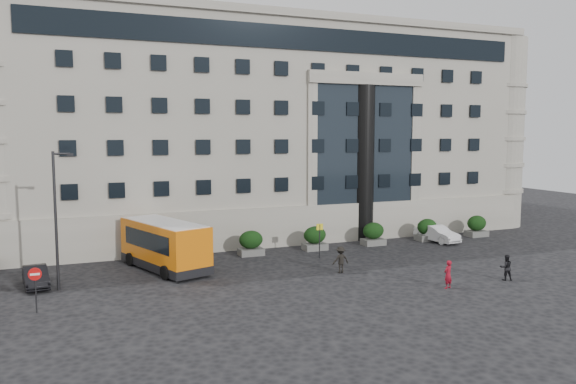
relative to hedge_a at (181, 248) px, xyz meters
name	(u,v)px	position (x,y,z in m)	size (l,w,h in m)	color
ground	(272,283)	(4.00, -7.80, -0.93)	(120.00, 120.00, 0.00)	black
civic_building	(252,133)	(10.00, 14.20, 8.07)	(44.00, 24.00, 18.00)	gray
entrance_column	(363,163)	(16.00, 2.50, 5.57)	(1.80, 1.80, 13.00)	black
hedge_a	(181,248)	(0.00, 0.00, 0.00)	(1.80, 1.26, 1.84)	#535250
hedge_b	(251,243)	(5.20, 0.00, 0.00)	(1.80, 1.26, 1.84)	#535250
hedge_c	(315,238)	(10.40, 0.00, 0.00)	(1.80, 1.26, 1.84)	#535250
hedge_d	(373,234)	(15.60, 0.00, 0.00)	(1.80, 1.26, 1.84)	#535250
hedge_e	(427,230)	(20.80, 0.00, 0.00)	(1.80, 1.26, 1.84)	#535250
hedge_f	(477,226)	(26.00, 0.00, 0.00)	(1.80, 1.26, 1.84)	#535250
street_lamp	(57,215)	(-7.94, -4.80, 3.44)	(1.16, 0.18, 8.00)	#262628
bus_stop_sign	(320,235)	(9.50, -2.80, 0.80)	(0.50, 0.08, 2.52)	#262628
no_entry_sign	(35,281)	(-9.00, -8.84, 0.72)	(0.64, 0.16, 2.32)	#262628
minibus	(165,243)	(-1.46, -2.03, 0.84)	(5.03, 8.13, 3.21)	orange
parked_car_b	(36,277)	(-9.25, -3.50, -0.32)	(1.29, 3.71, 1.22)	black
parked_car_d	(29,243)	(-10.11, 7.09, -0.22)	(2.37, 5.13, 1.43)	black
white_taxi	(437,234)	(21.21, -0.80, -0.24)	(1.46, 4.19, 1.38)	silver
pedestrian_a	(448,274)	(13.08, -12.80, -0.10)	(0.60, 0.40, 1.66)	maroon
pedestrian_b	(506,267)	(17.56, -12.61, -0.13)	(0.78, 0.61, 1.60)	black
pedestrian_c	(341,260)	(8.96, -7.18, -0.06)	(1.12, 0.64, 1.73)	black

